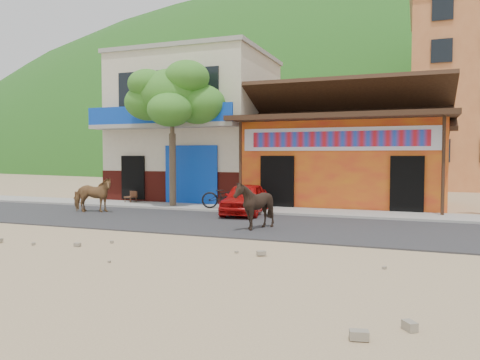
{
  "coord_description": "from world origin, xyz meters",
  "views": [
    {
      "loc": [
        4.94,
        -11.42,
        2.21
      ],
      "look_at": [
        -0.53,
        3.0,
        1.4
      ],
      "focal_mm": 35.0,
      "sensor_mm": 36.0,
      "label": 1
    }
  ],
  "objects_px": {
    "cow_tan": "(92,195)",
    "cafe_chair_left": "(130,192)",
    "cow_dark": "(254,205)",
    "scooter": "(226,196)",
    "red_car": "(245,199)",
    "cafe_chair_right": "(79,192)",
    "tree": "(172,134)"
  },
  "relations": [
    {
      "from": "cow_tan",
      "to": "cafe_chair_left",
      "type": "bearing_deg",
      "value": -9.9
    },
    {
      "from": "cafe_chair_left",
      "to": "cow_dark",
      "type": "bearing_deg",
      "value": -19.44
    },
    {
      "from": "cow_dark",
      "to": "scooter",
      "type": "bearing_deg",
      "value": -171.41
    },
    {
      "from": "red_car",
      "to": "cow_tan",
      "type": "bearing_deg",
      "value": -171.41
    },
    {
      "from": "cow_dark",
      "to": "scooter",
      "type": "relative_size",
      "value": 0.74
    },
    {
      "from": "cafe_chair_left",
      "to": "cow_tan",
      "type": "bearing_deg",
      "value": -68.68
    },
    {
      "from": "cafe_chair_right",
      "to": "red_car",
      "type": "bearing_deg",
      "value": -36.39
    },
    {
      "from": "cafe_chair_left",
      "to": "cafe_chair_right",
      "type": "distance_m",
      "value": 2.21
    },
    {
      "from": "red_car",
      "to": "cafe_chair_right",
      "type": "relative_size",
      "value": 3.67
    },
    {
      "from": "tree",
      "to": "red_car",
      "type": "xyz_separation_m",
      "value": [
        3.6,
        -1.0,
        -2.51
      ]
    },
    {
      "from": "cow_dark",
      "to": "red_car",
      "type": "distance_m",
      "value": 3.64
    },
    {
      "from": "red_car",
      "to": "cafe_chair_left",
      "type": "height_order",
      "value": "red_car"
    },
    {
      "from": "cow_tan",
      "to": "red_car",
      "type": "xyz_separation_m",
      "value": [
        5.65,
        1.58,
        -0.09
      ]
    },
    {
      "from": "cafe_chair_left",
      "to": "cafe_chair_right",
      "type": "xyz_separation_m",
      "value": [
        -1.92,
        -1.09,
        0.0
      ]
    },
    {
      "from": "tree",
      "to": "cafe_chair_left",
      "type": "relative_size",
      "value": 6.55
    },
    {
      "from": "red_car",
      "to": "cafe_chair_left",
      "type": "relative_size",
      "value": 3.67
    },
    {
      "from": "cow_tan",
      "to": "cow_dark",
      "type": "height_order",
      "value": "cow_dark"
    },
    {
      "from": "cow_dark",
      "to": "red_car",
      "type": "relative_size",
      "value": 0.42
    },
    {
      "from": "tree",
      "to": "cafe_chair_right",
      "type": "height_order",
      "value": "tree"
    },
    {
      "from": "cow_tan",
      "to": "scooter",
      "type": "distance_m",
      "value": 5.11
    },
    {
      "from": "tree",
      "to": "red_car",
      "type": "distance_m",
      "value": 4.5
    },
    {
      "from": "tree",
      "to": "scooter",
      "type": "distance_m",
      "value": 3.53
    },
    {
      "from": "cow_dark",
      "to": "cafe_chair_right",
      "type": "xyz_separation_m",
      "value": [
        -9.49,
        3.81,
        -0.17
      ]
    },
    {
      "from": "cow_tan",
      "to": "cafe_chair_left",
      "type": "distance_m",
      "value": 3.21
    },
    {
      "from": "cafe_chair_left",
      "to": "tree",
      "type": "bearing_deg",
      "value": 0.06
    },
    {
      "from": "cow_dark",
      "to": "red_car",
      "type": "xyz_separation_m",
      "value": [
        -1.49,
        3.31,
        -0.13
      ]
    },
    {
      "from": "scooter",
      "to": "cafe_chair_right",
      "type": "distance_m",
      "value": 6.89
    },
    {
      "from": "cow_dark",
      "to": "scooter",
      "type": "distance_m",
      "value": 4.87
    },
    {
      "from": "cow_tan",
      "to": "scooter",
      "type": "relative_size",
      "value": 0.82
    },
    {
      "from": "tree",
      "to": "cow_tan",
      "type": "bearing_deg",
      "value": -128.39
    },
    {
      "from": "scooter",
      "to": "cafe_chair_right",
      "type": "height_order",
      "value": "scooter"
    },
    {
      "from": "tree",
      "to": "scooter",
      "type": "height_order",
      "value": "tree"
    }
  ]
}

